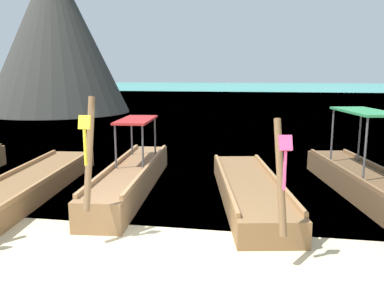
{
  "coord_description": "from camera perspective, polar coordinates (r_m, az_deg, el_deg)",
  "views": [
    {
      "loc": [
        1.57,
        -5.76,
        3.06
      ],
      "look_at": [
        0.0,
        3.47,
        1.35
      ],
      "focal_mm": 36.46,
      "sensor_mm": 36.0,
      "label": 1
    }
  ],
  "objects": [
    {
      "name": "ground",
      "position": [
        6.71,
        -5.19,
        -16.85
      ],
      "size": [
        120.0,
        120.0,
        0.0
      ],
      "primitive_type": "plane",
      "color": "beige"
    },
    {
      "name": "sea_water",
      "position": [
        67.32,
        8.36,
        7.62
      ],
      "size": [
        120.0,
        120.0,
        0.0
      ],
      "primitive_type": "plane",
      "color": "#2DB29E",
      "rests_on": "ground"
    },
    {
      "name": "longtail_boat_pink_ribbon",
      "position": [
        9.57,
        8.39,
        -6.69
      ],
      "size": [
        2.28,
        6.12,
        2.33
      ],
      "color": "brown",
      "rests_on": "ground"
    },
    {
      "name": "longtail_boat_yellow_ribbon",
      "position": [
        10.39,
        -8.87,
        -4.77
      ],
      "size": [
        1.49,
        6.32,
        2.65
      ],
      "color": "olive",
      "rests_on": "ground"
    },
    {
      "name": "karst_rock",
      "position": [
        32.93,
        -19.64,
        14.58
      ],
      "size": [
        11.68,
        10.92,
        11.9
      ],
      "color": "#383833",
      "rests_on": "ground"
    },
    {
      "name": "longtail_boat_turquoise_ribbon",
      "position": [
        10.78,
        -22.64,
        -5.61
      ],
      "size": [
        1.95,
        6.93,
        2.25
      ],
      "color": "brown",
      "rests_on": "ground"
    },
    {
      "name": "longtail_boat_violet_ribbon",
      "position": [
        10.29,
        25.19,
        -5.85
      ],
      "size": [
        2.35,
        7.24,
        2.36
      ],
      "color": "brown",
      "rests_on": "ground"
    }
  ]
}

